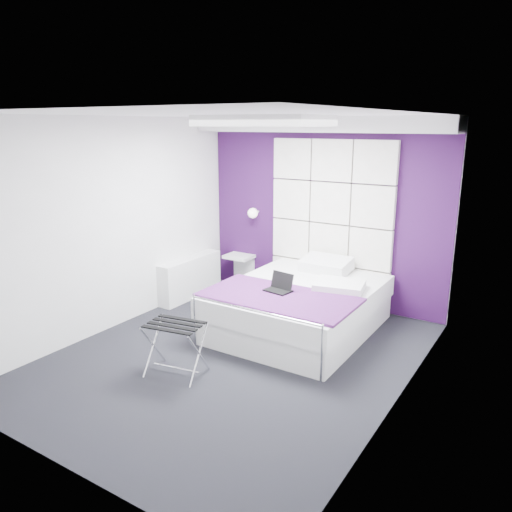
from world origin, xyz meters
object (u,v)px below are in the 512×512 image
Objects in this scene: radiator at (190,277)px; nightstand at (239,257)px; luggage_rack at (176,349)px; wall_lamp at (254,213)px; bed at (300,305)px; laptop at (280,286)px.

radiator is 2.86× the size of nightstand.
radiator is at bearing 115.90° from luggage_rack.
wall_lamp reaches higher than bed.
nightstand is 1.97m from laptop.
nightstand is at bearing 100.90° from luggage_rack.
laptop reaches higher than radiator.
nightstand is 2.85m from luggage_rack.
radiator is 0.56× the size of bed.
luggage_rack is (1.40, -1.93, -0.02)m from radiator.
bed is 1.79m from luggage_rack.
luggage_rack is at bearing -74.23° from wall_lamp.
radiator is at bearing -130.10° from wall_lamp.
luggage_rack reaches higher than nightstand.
wall_lamp is 1.87m from bed.
radiator reaches higher than nightstand.
wall_lamp is 1.90m from laptop.
radiator is 0.84m from nightstand.
radiator is 2.39m from luggage_rack.
laptop is at bearing -41.66° from nightstand.
laptop is (1.47, -1.31, 0.14)m from nightstand.
radiator is 2.14× the size of luggage_rack.
bed is at bearing 62.34° from luggage_rack.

